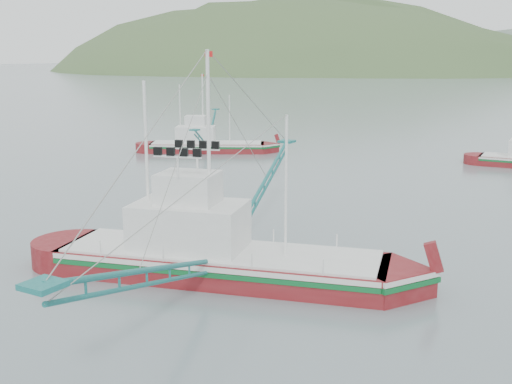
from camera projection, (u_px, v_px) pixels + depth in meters
The scene contains 4 objects.
ground at pixel (196, 277), 31.80m from camera, with size 1200.00×1200.00×0.00m, color slate.
main_boat at pixel (217, 234), 31.33m from camera, with size 16.81×28.88×11.91m.
bg_boat_left at pixel (206, 135), 72.07m from camera, with size 14.72×21.56×9.39m.
headland_left at pixel (288, 71), 424.55m from camera, with size 448.00×308.00×210.00m, color #3D582D.
Camera 1 is at (17.73, -24.64, 10.82)m, focal length 45.00 mm.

